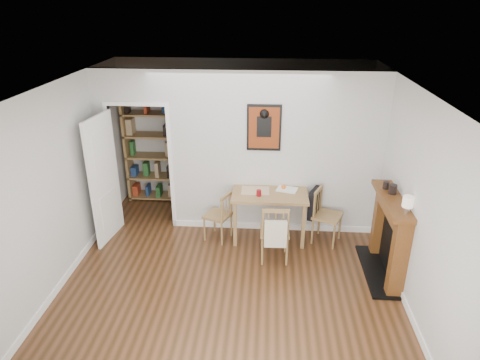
# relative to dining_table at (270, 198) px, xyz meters

# --- Properties ---
(ground) EXTENTS (5.20, 5.20, 0.00)m
(ground) POSITION_rel_dining_table_xyz_m (-0.52, -1.10, -0.70)
(ground) COLOR brown
(ground) RESTS_ON ground
(room_shell) EXTENTS (5.20, 5.20, 5.20)m
(room_shell) POSITION_rel_dining_table_xyz_m (-0.42, 0.24, 0.60)
(room_shell) COLOR beige
(room_shell) RESTS_ON ground
(dining_table) EXTENTS (1.16, 0.74, 0.79)m
(dining_table) POSITION_rel_dining_table_xyz_m (0.00, 0.00, 0.00)
(dining_table) COLOR olive
(dining_table) RESTS_ON ground
(chair_left) EXTENTS (0.53, 0.53, 0.81)m
(chair_left) POSITION_rel_dining_table_xyz_m (-0.81, -0.11, -0.29)
(chair_left) COLOR olive
(chair_left) RESTS_ON ground
(chair_right) EXTENTS (0.62, 0.58, 0.89)m
(chair_right) POSITION_rel_dining_table_xyz_m (0.88, -0.07, -0.24)
(chair_right) COLOR olive
(chair_right) RESTS_ON ground
(chair_front) EXTENTS (0.47, 0.53, 0.91)m
(chair_front) POSITION_rel_dining_table_xyz_m (0.08, -0.62, -0.24)
(chair_front) COLOR olive
(chair_front) RESTS_ON ground
(bookshelf) EXTENTS (0.89, 0.36, 2.12)m
(bookshelf) POSITION_rel_dining_table_xyz_m (-2.21, 1.30, 0.35)
(bookshelf) COLOR olive
(bookshelf) RESTS_ON ground
(fireplace) EXTENTS (0.45, 1.25, 1.16)m
(fireplace) POSITION_rel_dining_table_xyz_m (1.64, -0.85, -0.08)
(fireplace) COLOR brown
(fireplace) RESTS_ON ground
(red_glass) EXTENTS (0.07, 0.07, 0.10)m
(red_glass) POSITION_rel_dining_table_xyz_m (-0.17, -0.15, 0.14)
(red_glass) COLOR maroon
(red_glass) RESTS_ON dining_table
(orange_fruit) EXTENTS (0.07, 0.07, 0.07)m
(orange_fruit) POSITION_rel_dining_table_xyz_m (0.21, 0.13, 0.13)
(orange_fruit) COLOR orange
(orange_fruit) RESTS_ON dining_table
(placemat) EXTENTS (0.43, 0.33, 0.00)m
(placemat) POSITION_rel_dining_table_xyz_m (-0.23, 0.04, 0.10)
(placemat) COLOR beige
(placemat) RESTS_ON dining_table
(notebook) EXTENTS (0.36, 0.30, 0.02)m
(notebook) POSITION_rel_dining_table_xyz_m (0.27, 0.10, 0.10)
(notebook) COLOR white
(notebook) RESTS_ON dining_table
(mantel_lamp) EXTENTS (0.14, 0.14, 0.21)m
(mantel_lamp) POSITION_rel_dining_table_xyz_m (1.66, -1.25, 0.59)
(mantel_lamp) COLOR silver
(mantel_lamp) RESTS_ON fireplace
(ceramic_jar_a) EXTENTS (0.11, 0.11, 0.13)m
(ceramic_jar_a) POSITION_rel_dining_table_xyz_m (1.62, -0.72, 0.53)
(ceramic_jar_a) COLOR black
(ceramic_jar_a) RESTS_ON fireplace
(ceramic_jar_b) EXTENTS (0.08, 0.08, 0.10)m
(ceramic_jar_b) POSITION_rel_dining_table_xyz_m (1.57, -0.56, 0.51)
(ceramic_jar_b) COLOR black
(ceramic_jar_b) RESTS_ON fireplace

